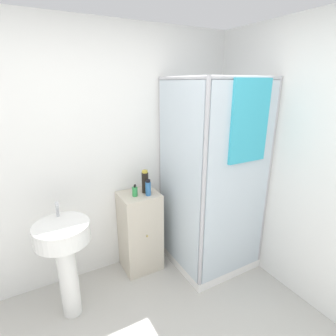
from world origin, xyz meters
name	(u,v)px	position (x,y,z in m)	size (l,w,h in m)	color
wall_back	(79,161)	(0.00, 1.70, 1.25)	(6.40, 0.06, 2.50)	white
shower_enclosure	(210,216)	(1.20, 1.17, 0.60)	(0.83, 0.86, 2.02)	white
vanity_cabinet	(140,231)	(0.52, 1.49, 0.44)	(0.39, 0.37, 0.88)	beige
sink	(65,251)	(-0.27, 1.21, 0.64)	(0.44, 0.44, 1.02)	white
soap_dispenser	(135,191)	(0.46, 1.46, 0.93)	(0.05, 0.06, 0.12)	green
shampoo_bottle_tall_black	(145,182)	(0.59, 1.49, 0.99)	(0.07, 0.07, 0.24)	black
shampoo_bottle_blue	(148,188)	(0.59, 1.41, 0.96)	(0.05, 0.05, 0.17)	#2D66A3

